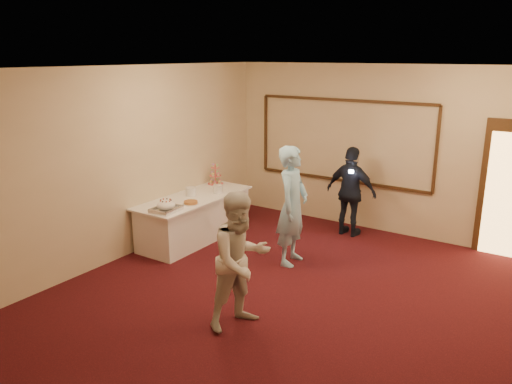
# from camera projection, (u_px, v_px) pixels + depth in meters

# --- Properties ---
(floor) EXTENTS (7.00, 7.00, 0.00)m
(floor) POSITION_uv_depth(u_px,v_px,m) (284.00, 306.00, 6.47)
(floor) COLOR black
(floor) RESTS_ON ground
(room_walls) EXTENTS (6.04, 7.04, 3.02)m
(room_walls) POSITION_uv_depth(u_px,v_px,m) (286.00, 153.00, 5.93)
(room_walls) COLOR beige
(room_walls) RESTS_ON floor
(wall_molding) EXTENTS (3.45, 0.04, 1.55)m
(wall_molding) POSITION_uv_depth(u_px,v_px,m) (343.00, 141.00, 9.25)
(wall_molding) COLOR #34210F
(wall_molding) RESTS_ON room_walls
(buffet_table) EXTENTS (0.90, 2.30, 0.77)m
(buffet_table) POSITION_uv_depth(u_px,v_px,m) (195.00, 218.00, 8.74)
(buffet_table) COLOR white
(buffet_table) RESTS_ON floor
(pavlova_tray) EXTENTS (0.39, 0.52, 0.18)m
(pavlova_tray) POSITION_uv_depth(u_px,v_px,m) (166.00, 207.00, 7.82)
(pavlova_tray) COLOR silver
(pavlova_tray) RESTS_ON buffet_table
(cupcake_stand) EXTENTS (0.29, 0.29, 0.43)m
(cupcake_stand) POSITION_uv_depth(u_px,v_px,m) (215.00, 176.00, 9.45)
(cupcake_stand) COLOR #E45F5B
(cupcake_stand) RESTS_ON buffet_table
(plate_stack_a) EXTENTS (0.18, 0.18, 0.15)m
(plate_stack_a) POSITION_uv_depth(u_px,v_px,m) (191.00, 192.00, 8.68)
(plate_stack_a) COLOR white
(plate_stack_a) RESTS_ON buffet_table
(plate_stack_b) EXTENTS (0.18, 0.18, 0.15)m
(plate_stack_b) POSITION_uv_depth(u_px,v_px,m) (218.00, 189.00, 8.84)
(plate_stack_b) COLOR white
(plate_stack_b) RESTS_ON buffet_table
(tart) EXTENTS (0.26, 0.26, 0.05)m
(tart) POSITION_uv_depth(u_px,v_px,m) (191.00, 203.00, 8.20)
(tart) COLOR white
(tart) RESTS_ON buffet_table
(man) EXTENTS (0.53, 0.73, 1.85)m
(man) POSITION_uv_depth(u_px,v_px,m) (292.00, 206.00, 7.60)
(man) COLOR #96D1F4
(man) RESTS_ON floor
(woman) EXTENTS (0.86, 0.97, 1.66)m
(woman) POSITION_uv_depth(u_px,v_px,m) (241.00, 260.00, 5.83)
(woman) COLOR silver
(woman) RESTS_ON floor
(guest) EXTENTS (0.97, 0.46, 1.61)m
(guest) POSITION_uv_depth(u_px,v_px,m) (351.00, 192.00, 8.82)
(guest) COLOR black
(guest) RESTS_ON floor
(camera_flash) EXTENTS (0.07, 0.04, 0.05)m
(camera_flash) POSITION_uv_depth(u_px,v_px,m) (351.00, 172.00, 8.44)
(camera_flash) COLOR white
(camera_flash) RESTS_ON guest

